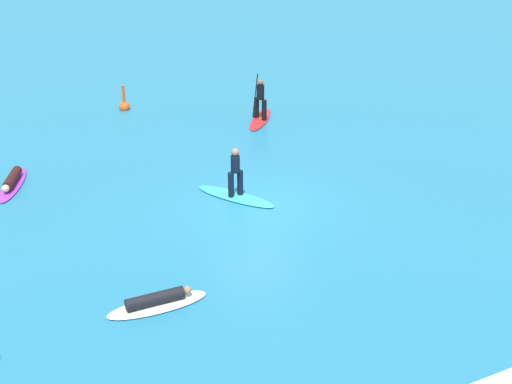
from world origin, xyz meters
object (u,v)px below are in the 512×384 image
Objects in this scene: surfer_on_teal_board at (236,187)px; surfer_on_purple_board at (12,182)px; surfer_on_white_board at (157,302)px; surfer_on_red_board at (260,109)px; marker_buoy at (124,105)px.

surfer_on_teal_board reaches higher than surfer_on_purple_board.
surfer_on_purple_board is (-2.15, 8.92, 0.01)m from surfer_on_white_board.
surfer_on_white_board is 13.70m from surfer_on_red_board.
surfer_on_purple_board reaches higher than surfer_on_white_board.
surfer_on_teal_board is 6.44m from surfer_on_white_board.
surfer_on_purple_board is at bearing 105.41° from surfer_on_white_board.
surfer_on_white_board is 1.06× the size of surfer_on_red_board.
surfer_on_red_board is at bearing 54.18° from surfer_on_white_board.
surfer_on_red_board reaches higher than surfer_on_white_board.
marker_buoy is at bearing 90.80° from surfer_on_red_board.
surfer_on_white_board is at bearing -103.75° from marker_buoy.
surfer_on_white_board is at bearing -75.63° from surfer_on_teal_board.
surfer_on_red_board is (3.97, 6.13, 0.08)m from surfer_on_teal_board.
surfer_on_teal_board is 7.31m from surfer_on_red_board.
surfer_on_teal_board is at bearing -85.39° from marker_buoy.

